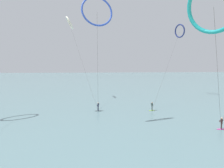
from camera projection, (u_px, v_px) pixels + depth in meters
The scene contains 8 objects.
sea_water at pixel (98, 80), 109.69m from camera, with size 400.00×200.00×0.08m, color slate.
surfer_lime at pixel (152, 107), 36.38m from camera, with size 1.40×0.70×1.70m.
surfer_charcoal at pixel (98, 107), 35.95m from camera, with size 1.40×0.65×1.70m.
surfer_magenta at pixel (221, 124), 25.80m from camera, with size 1.40×0.70×1.70m.
kite_teal at pixel (214, 4), 16.84m from camera, with size 8.71×9.65×17.19m.
kite_ivory at pixel (70, 23), 49.06m from camera, with size 8.39×17.95×21.84m.
kite_navy at pixel (180, 31), 54.88m from camera, with size 15.20×21.38×21.07m.
kite_cobalt at pixel (97, 11), 28.08m from camera, with size 5.12×7.53×19.60m.
Camera 1 is at (-2.34, -1.59, 9.10)m, focal length 29.66 mm.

